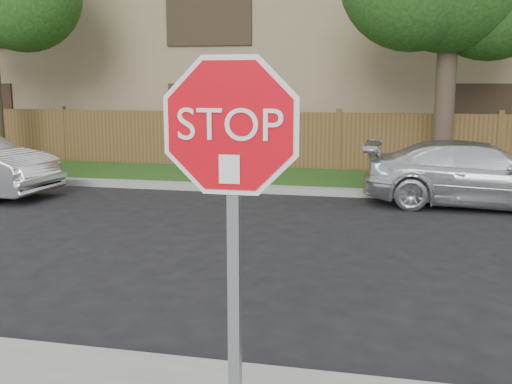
# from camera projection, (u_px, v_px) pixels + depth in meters

# --- Properties ---
(ground) EXTENTS (90.00, 90.00, 0.00)m
(ground) POSITION_uv_depth(u_px,v_px,m) (217.00, 371.00, 4.99)
(ground) COLOR black
(ground) RESTS_ON ground
(far_curb) EXTENTS (70.00, 0.30, 0.15)m
(far_curb) POSITION_uv_depth(u_px,v_px,m) (324.00, 192.00, 12.80)
(far_curb) COLOR gray
(far_curb) RESTS_ON ground
(grass_strip) EXTENTS (70.00, 3.00, 0.12)m
(grass_strip) POSITION_uv_depth(u_px,v_px,m) (331.00, 180.00, 14.39)
(grass_strip) COLOR #1E4714
(grass_strip) RESTS_ON ground
(fence) EXTENTS (70.00, 0.12, 1.60)m
(fence) POSITION_uv_depth(u_px,v_px,m) (338.00, 143.00, 15.79)
(fence) COLOR #54391D
(fence) RESTS_ON ground
(apartment_building) EXTENTS (35.20, 9.20, 7.20)m
(apartment_building) POSITION_uv_depth(u_px,v_px,m) (354.00, 49.00, 20.67)
(apartment_building) COLOR #8E7958
(apartment_building) RESTS_ON ground
(stop_sign) EXTENTS (1.01, 0.13, 2.55)m
(stop_sign) POSITION_uv_depth(u_px,v_px,m) (232.00, 187.00, 3.13)
(stop_sign) COLOR gray
(stop_sign) RESTS_ON sidewalk_near
(sedan_right) EXTENTS (4.39, 1.90, 1.26)m
(sedan_right) POSITION_uv_depth(u_px,v_px,m) (478.00, 174.00, 11.52)
(sedan_right) COLOR silver
(sedan_right) RESTS_ON ground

